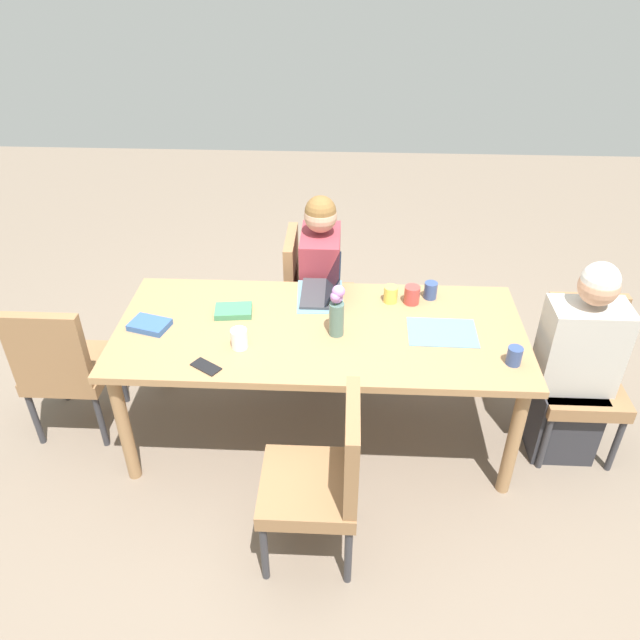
# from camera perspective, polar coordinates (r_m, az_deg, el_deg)

# --- Properties ---
(ground_plane) EXTENTS (10.00, 10.00, 0.00)m
(ground_plane) POSITION_cam_1_polar(r_m,az_deg,el_deg) (3.75, 0.00, -10.23)
(ground_plane) COLOR #756656
(dining_table) EXTENTS (2.17, 0.94, 0.75)m
(dining_table) POSITION_cam_1_polar(r_m,az_deg,el_deg) (3.31, 0.00, -1.80)
(dining_table) COLOR #9E754C
(dining_table) RESTS_ON ground_plane
(chair_far_left_near) EXTENTS (0.44, 0.44, 0.90)m
(chair_far_left_near) POSITION_cam_1_polar(r_m,az_deg,el_deg) (4.06, -0.97, 2.63)
(chair_far_left_near) COLOR olive
(chair_far_left_near) RESTS_ON ground_plane
(person_far_left_near) EXTENTS (0.36, 0.40, 1.19)m
(person_far_left_near) POSITION_cam_1_polar(r_m,az_deg,el_deg) (3.99, 0.04, 2.49)
(person_far_left_near) COLOR #2D2D33
(person_far_left_near) RESTS_ON ground_plane
(chair_head_right_left_mid) EXTENTS (0.44, 0.44, 0.90)m
(chair_head_right_left_mid) POSITION_cam_1_polar(r_m,az_deg,el_deg) (3.69, 22.88, -4.13)
(chair_head_right_left_mid) COLOR olive
(chair_head_right_left_mid) RESTS_ON ground_plane
(person_head_right_left_mid) EXTENTS (0.40, 0.36, 1.19)m
(person_head_right_left_mid) POSITION_cam_1_polar(r_m,az_deg,el_deg) (3.59, 22.41, -4.52)
(person_head_right_left_mid) COLOR #2D2D33
(person_head_right_left_mid) RESTS_ON ground_plane
(chair_near_left_far) EXTENTS (0.44, 0.44, 0.90)m
(chair_near_left_far) POSITION_cam_1_polar(r_m,az_deg,el_deg) (2.84, 0.44, -14.11)
(chair_near_left_far) COLOR olive
(chair_near_left_far) RESTS_ON ground_plane
(chair_head_left_right_near) EXTENTS (0.44, 0.44, 0.90)m
(chair_head_left_right_near) POSITION_cam_1_polar(r_m,az_deg,el_deg) (3.71, -22.70, -3.75)
(chair_head_left_right_near) COLOR olive
(chair_head_left_right_near) RESTS_ON ground_plane
(flower_vase) EXTENTS (0.08, 0.08, 0.29)m
(flower_vase) POSITION_cam_1_polar(r_m,az_deg,el_deg) (3.13, 1.56, 0.95)
(flower_vase) COLOR #4C6B60
(flower_vase) RESTS_ON dining_table
(placemat_far_left_near) EXTENTS (0.28, 0.37, 0.00)m
(placemat_far_left_near) POSITION_cam_1_polar(r_m,az_deg,el_deg) (3.52, 0.01, 2.20)
(placemat_far_left_near) COLOR slate
(placemat_far_left_near) RESTS_ON dining_table
(placemat_head_right_left_mid) EXTENTS (0.36, 0.27, 0.00)m
(placemat_head_right_left_mid) POSITION_cam_1_polar(r_m,az_deg,el_deg) (3.29, 11.25, -1.13)
(placemat_head_right_left_mid) COLOR slate
(placemat_head_right_left_mid) RESTS_ON dining_table
(laptop_far_left_near) EXTENTS (0.22, 0.32, 0.20)m
(laptop_far_left_near) POSITION_cam_1_polar(r_m,az_deg,el_deg) (3.51, 0.40, 2.88)
(laptop_far_left_near) COLOR #38383D
(laptop_far_left_near) RESTS_ON dining_table
(coffee_mug_near_left) EXTENTS (0.07, 0.07, 0.09)m
(coffee_mug_near_left) POSITION_cam_1_polar(r_m,az_deg,el_deg) (3.13, 17.56, -3.18)
(coffee_mug_near_left) COLOR #33477A
(coffee_mug_near_left) RESTS_ON dining_table
(coffee_mug_near_right) EXTENTS (0.08, 0.08, 0.11)m
(coffee_mug_near_right) POSITION_cam_1_polar(r_m,az_deg,el_deg) (3.12, -7.49, -1.73)
(coffee_mug_near_right) COLOR white
(coffee_mug_near_right) RESTS_ON dining_table
(coffee_mug_centre_left) EXTENTS (0.09, 0.09, 0.10)m
(coffee_mug_centre_left) POSITION_cam_1_polar(r_m,az_deg,el_deg) (3.48, 8.51, 2.32)
(coffee_mug_centre_left) COLOR #AD3D38
(coffee_mug_centre_left) RESTS_ON dining_table
(coffee_mug_centre_right) EXTENTS (0.08, 0.08, 0.09)m
(coffee_mug_centre_right) POSITION_cam_1_polar(r_m,az_deg,el_deg) (3.48, 6.57, 2.38)
(coffee_mug_centre_right) COLOR #DBC64C
(coffee_mug_centre_right) RESTS_ON dining_table
(coffee_mug_far_left) EXTENTS (0.07, 0.07, 0.10)m
(coffee_mug_far_left) POSITION_cam_1_polar(r_m,az_deg,el_deg) (3.54, 10.20, 2.72)
(coffee_mug_far_left) COLOR #33477A
(coffee_mug_far_left) RESTS_ON dining_table
(book_red_cover) EXTENTS (0.21, 0.16, 0.03)m
(book_red_cover) POSITION_cam_1_polar(r_m,az_deg,el_deg) (3.40, -8.02, 0.84)
(book_red_cover) COLOR #3D7F56
(book_red_cover) RESTS_ON dining_table
(book_blue_cover) EXTENTS (0.23, 0.19, 0.03)m
(book_blue_cover) POSITION_cam_1_polar(r_m,az_deg,el_deg) (3.38, -15.51, -0.43)
(book_blue_cover) COLOR #335693
(book_blue_cover) RESTS_ON dining_table
(phone_black) EXTENTS (0.16, 0.14, 0.01)m
(phone_black) POSITION_cam_1_polar(r_m,az_deg,el_deg) (3.04, -10.52, -4.28)
(phone_black) COLOR black
(phone_black) RESTS_ON dining_table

